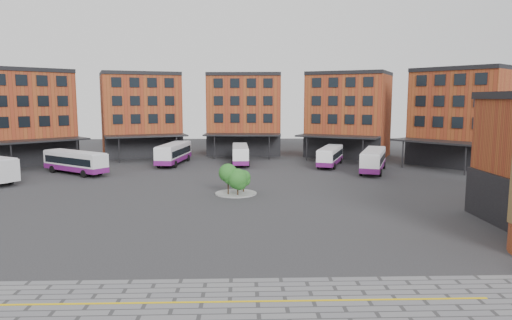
{
  "coord_description": "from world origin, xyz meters",
  "views": [
    {
      "loc": [
        2.62,
        -35.5,
        10.01
      ],
      "look_at": [
        4.04,
        9.23,
        4.0
      ],
      "focal_mm": 32.0,
      "sensor_mm": 36.0,
      "label": 1
    }
  ],
  "objects_px": {
    "bus_b": "(75,162)",
    "bus_d": "(240,154)",
    "bus_e": "(330,156)",
    "bus_c": "(174,153)",
    "bus_f": "(373,160)",
    "tree_island": "(236,179)"
  },
  "relations": [
    {
      "from": "bus_b",
      "to": "bus_d",
      "type": "distance_m",
      "value": 23.71
    },
    {
      "from": "bus_d",
      "to": "bus_e",
      "type": "distance_m",
      "value": 13.72
    },
    {
      "from": "bus_c",
      "to": "bus_b",
      "type": "bearing_deg",
      "value": -135.03
    },
    {
      "from": "bus_b",
      "to": "bus_d",
      "type": "relative_size",
      "value": 1.0
    },
    {
      "from": "bus_b",
      "to": "bus_f",
      "type": "height_order",
      "value": "bus_f"
    },
    {
      "from": "bus_b",
      "to": "bus_c",
      "type": "bearing_deg",
      "value": -17.41
    },
    {
      "from": "tree_island",
      "to": "bus_c",
      "type": "bearing_deg",
      "value": 113.03
    },
    {
      "from": "bus_b",
      "to": "bus_d",
      "type": "height_order",
      "value": "bus_b"
    },
    {
      "from": "tree_island",
      "to": "bus_b",
      "type": "distance_m",
      "value": 25.97
    },
    {
      "from": "tree_island",
      "to": "bus_b",
      "type": "height_order",
      "value": "tree_island"
    },
    {
      "from": "bus_e",
      "to": "bus_c",
      "type": "bearing_deg",
      "value": -165.9
    },
    {
      "from": "bus_d",
      "to": "bus_b",
      "type": "bearing_deg",
      "value": -159.78
    },
    {
      "from": "tree_island",
      "to": "bus_c",
      "type": "xyz_separation_m",
      "value": [
        -9.83,
        23.12,
        0.0
      ]
    },
    {
      "from": "bus_d",
      "to": "bus_e",
      "type": "height_order",
      "value": "bus_d"
    },
    {
      "from": "bus_c",
      "to": "bus_d",
      "type": "xyz_separation_m",
      "value": [
        10.23,
        -0.24,
        -0.16
      ]
    },
    {
      "from": "bus_d",
      "to": "bus_c",
      "type": "bearing_deg",
      "value": 177.56
    },
    {
      "from": "bus_b",
      "to": "bus_e",
      "type": "relative_size",
      "value": 0.99
    },
    {
      "from": "bus_b",
      "to": "bus_e",
      "type": "xyz_separation_m",
      "value": [
        35.6,
        6.19,
        -0.11
      ]
    },
    {
      "from": "tree_island",
      "to": "bus_c",
      "type": "height_order",
      "value": "tree_island"
    },
    {
      "from": "bus_e",
      "to": "bus_f",
      "type": "bearing_deg",
      "value": -29.93
    },
    {
      "from": "tree_island",
      "to": "bus_f",
      "type": "bearing_deg",
      "value": 37.96
    },
    {
      "from": "bus_d",
      "to": "bus_e",
      "type": "relative_size",
      "value": 1.0
    }
  ]
}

